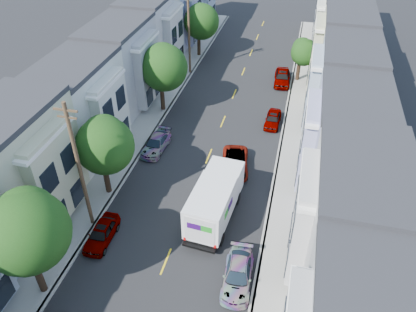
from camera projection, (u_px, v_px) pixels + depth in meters
The scene contains 23 objects.
ground at pixel (166, 262), 26.94m from camera, with size 160.00×160.00×0.00m, color black.
road_slab at pixel (216, 138), 38.57m from camera, with size 12.00×70.00×0.02m, color black.
curb_left at pixel (156, 129), 39.69m from camera, with size 0.30×70.00×0.15m, color gray.
curb_right at pixel (280, 146), 37.37m from camera, with size 0.30×70.00×0.15m, color gray.
sidewalk_left at pixel (144, 127), 39.94m from camera, with size 2.60×70.00×0.15m, color gray.
sidewalk_right at pixel (294, 148), 37.12m from camera, with size 2.60×70.00×0.15m, color gray.
centerline at pixel (216, 138), 38.58m from camera, with size 0.12×70.00×0.01m, color gold.
townhouse_row_left at pixel (108, 123), 40.72m from camera, with size 5.00×70.00×8.50m, color #9496BB.
townhouse_row_right at pixel (337, 155), 36.44m from camera, with size 5.00×70.00×8.50m, color #9496BB.
tree_b at pixel (26, 232), 21.89m from camera, with size 4.70×4.70×7.72m.
tree_c at pixel (104, 146), 29.60m from camera, with size 4.33×4.33×6.80m.
tree_d at pixel (163, 68), 39.79m from camera, with size 4.70×4.70×7.20m.
tree_e at pixel (201, 22), 51.32m from camera, with size 4.48×4.48×6.82m.
tree_far_r at pixel (303, 53), 46.07m from camera, with size 3.07×3.07×5.09m.
utility_pole_near at pixel (80, 169), 26.60m from camera, with size 1.60×0.26×10.00m.
utility_pole_far at pixel (189, 32), 46.77m from camera, with size 1.60×0.26×10.00m.
fedex_truck at pixel (215, 200), 29.08m from camera, with size 2.62×6.79×3.26m.
lead_sedan at pixel (235, 163), 34.39m from camera, with size 2.17×4.72×1.31m, color black.
parked_left_c at pixel (102, 233), 28.08m from camera, with size 1.50×3.91×1.27m, color gray.
parked_left_d at pixel (156, 144), 36.72m from camera, with size 1.74×4.13×1.24m, color #511F11.
parked_right_b at pixel (238, 275), 25.34m from camera, with size 1.77×4.22×1.26m, color white.
parked_right_c at pixel (273, 119), 40.12m from camera, with size 1.44×3.75×1.22m, color black.
parked_right_d at pixel (282, 77), 47.22m from camera, with size 1.79×4.66×1.51m, color #0E163F.
Camera 1 is at (6.88, -16.12, 21.82)m, focal length 35.00 mm.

